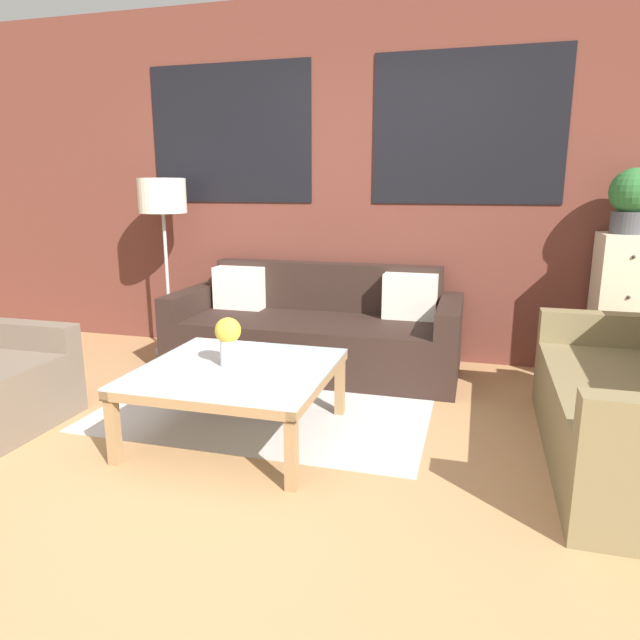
{
  "coord_description": "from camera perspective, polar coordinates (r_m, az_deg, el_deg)",
  "views": [
    {
      "loc": [
        1.09,
        -2.14,
        1.38
      ],
      "look_at": [
        0.14,
        1.26,
        0.55
      ],
      "focal_mm": 32.0,
      "sensor_mm": 36.0,
      "label": 1
    }
  ],
  "objects": [
    {
      "name": "couch_dark",
      "position": [
        4.4,
        -0.42,
        -1.29
      ],
      "size": [
        2.17,
        0.88,
        0.78
      ],
      "color": "black",
      "rests_on": "ground_plane"
    },
    {
      "name": "wall_back_brick",
      "position": [
        4.71,
        2.31,
        13.55
      ],
      "size": [
        8.4,
        0.09,
        2.8
      ],
      "color": "brown",
      "rests_on": "ground_plane"
    },
    {
      "name": "rug",
      "position": [
        3.83,
        -4.54,
        -7.9
      ],
      "size": [
        2.04,
        1.64,
        0.0
      ],
      "color": "#BCB7B2",
      "rests_on": "ground_plane"
    },
    {
      "name": "coffee_table",
      "position": [
        3.19,
        -8.32,
        -5.56
      ],
      "size": [
        1.02,
        1.02,
        0.41
      ],
      "color": "silver",
      "rests_on": "ground_plane"
    },
    {
      "name": "floor_lamp",
      "position": [
        4.87,
        -15.46,
        11.16
      ],
      "size": [
        0.38,
        0.38,
        1.44
      ],
      "color": "#B2B2B7",
      "rests_on": "ground_plane"
    },
    {
      "name": "drawer_cabinet",
      "position": [
        4.5,
        27.75,
        0.83
      ],
      "size": [
        0.35,
        0.41,
        1.07
      ],
      "color": "beige",
      "rests_on": "ground_plane"
    },
    {
      "name": "ground_plane",
      "position": [
        2.77,
        -10.22,
        -16.85
      ],
      "size": [
        16.0,
        16.0,
        0.0
      ],
      "primitive_type": "plane",
      "color": "#AD7F51"
    },
    {
      "name": "potted_plant",
      "position": [
        4.42,
        28.82,
        10.56
      ],
      "size": [
        0.31,
        0.31,
        0.43
      ],
      "color": "#47474C",
      "rests_on": "drawer_cabinet"
    },
    {
      "name": "flower_vase",
      "position": [
        3.15,
        -9.17,
        -1.75
      ],
      "size": [
        0.14,
        0.14,
        0.27
      ],
      "color": "silver",
      "rests_on": "coffee_table"
    }
  ]
}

